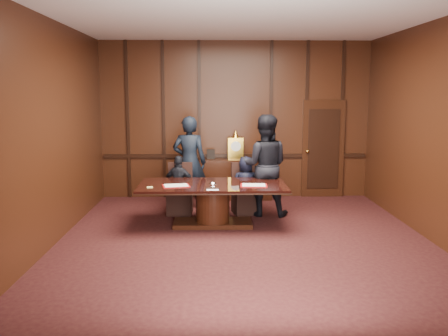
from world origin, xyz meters
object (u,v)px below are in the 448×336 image
(signatory_left, at_px, (179,185))
(signatory_right, at_px, (246,185))
(conference_table, at_px, (213,198))
(witness_left, at_px, (189,162))
(sideboard, at_px, (235,177))
(witness_right, at_px, (264,165))

(signatory_left, bearing_deg, signatory_right, -161.85)
(conference_table, relative_size, witness_left, 1.38)
(sideboard, bearing_deg, witness_left, -140.98)
(sideboard, xyz_separation_m, conference_table, (-0.51, -2.16, 0.02))
(witness_left, bearing_deg, signatory_left, 80.16)
(witness_left, bearing_deg, signatory_right, 160.92)
(witness_right, bearing_deg, signatory_left, 5.54)
(signatory_left, bearing_deg, sideboard, -112.32)
(signatory_right, bearing_deg, witness_left, -26.62)
(signatory_right, xyz_separation_m, witness_right, (0.35, -0.07, 0.40))
(conference_table, bearing_deg, witness_right, 36.29)
(signatory_right, distance_m, witness_left, 1.31)
(signatory_left, height_order, witness_left, witness_left)
(sideboard, xyz_separation_m, witness_left, (-0.99, -0.80, 0.46))
(sideboard, xyz_separation_m, signatory_right, (0.14, -1.36, 0.09))
(signatory_right, bearing_deg, sideboard, -84.29)
(witness_left, bearing_deg, witness_right, 164.30)
(conference_table, xyz_separation_m, signatory_right, (0.65, 0.80, 0.06))
(signatory_right, height_order, witness_right, witness_right)
(conference_table, height_order, signatory_left, signatory_left)
(sideboard, height_order, witness_right, witness_right)
(sideboard, relative_size, signatory_right, 1.40)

